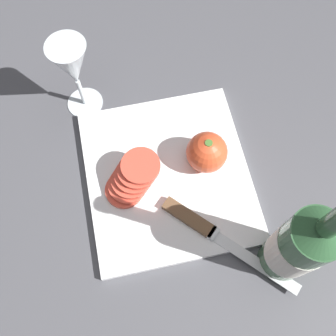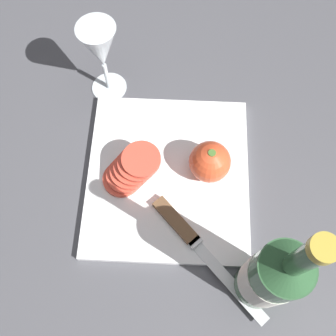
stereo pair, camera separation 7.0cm
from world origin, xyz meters
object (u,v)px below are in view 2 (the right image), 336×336
at_px(wine_bottle, 271,277).
at_px(whole_tomato, 210,162).
at_px(tomato_slice_stack_near, 131,169).
at_px(knife, 185,232).
at_px(wine_glass, 101,50).

relative_size(wine_bottle, whole_tomato, 4.29).
bearing_deg(tomato_slice_stack_near, whole_tomato, -83.29).
xyz_separation_m(knife, tomato_slice_stack_near, (0.10, 0.10, 0.02)).
xyz_separation_m(wine_bottle, whole_tomato, (0.20, 0.08, -0.06)).
relative_size(wine_bottle, wine_glass, 1.89).
distance_m(wine_bottle, knife, 0.17).
bearing_deg(knife, tomato_slice_stack_near, -179.55).
relative_size(wine_bottle, tomato_slice_stack_near, 3.06).
relative_size(whole_tomato, tomato_slice_stack_near, 0.71).
distance_m(wine_glass, knife, 0.36).
relative_size(wine_bottle, knife, 1.56).
bearing_deg(wine_glass, knife, -151.31).
bearing_deg(wine_glass, whole_tomato, -131.74).
xyz_separation_m(whole_tomato, tomato_slice_stack_near, (-0.02, 0.14, -0.01)).
bearing_deg(wine_bottle, tomato_slice_stack_near, 49.83).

